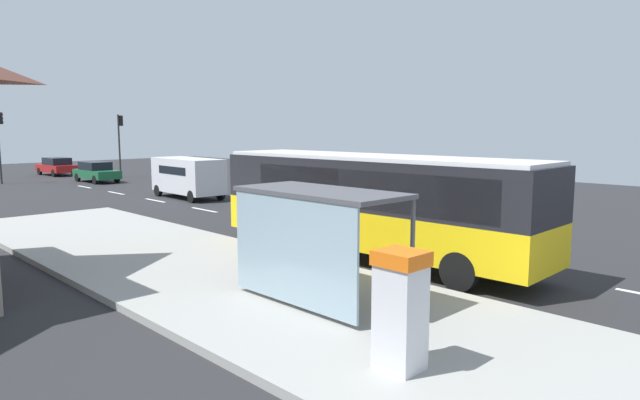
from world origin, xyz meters
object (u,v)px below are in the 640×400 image
Objects in this scene: white_van at (188,175)px; recycling_bin_red at (304,248)px; sedan_near at (96,172)px; traffic_light_far_side at (0,136)px; ticket_machine at (400,309)px; sedan_far at (57,166)px; traffic_light_near_side at (120,136)px; bus_shelter at (310,218)px; bus at (371,200)px; recycling_bin_yellow at (321,252)px.

white_van is 5.55× the size of recycling_bin_red.
traffic_light_far_side reaches higher than sedan_near.
ticket_machine is 39.89m from traffic_light_far_side.
traffic_light_near_side is at bearing -60.32° from sedan_far.
bus_shelter is (-3.31, -36.10, -1.36)m from traffic_light_far_side.
traffic_light_near_side reaches higher than bus_shelter.
traffic_light_far_side reaches higher than recycling_bin_red.
ticket_machine is (-9.99, -44.37, 0.38)m from sedan_far.
sedan_far is 45.48m from ticket_machine.
ticket_machine is at bearing -102.69° from sedan_far.
white_van is 24.92m from ticket_machine.
sedan_far is 0.86× the size of traffic_light_far_side.
bus is 2.10× the size of white_van.
traffic_light_near_side reaches higher than sedan_far.
traffic_light_far_side is 1.31× the size of bus_shelter.
bus is 2.16× the size of traffic_light_near_side.
ticket_machine is 0.48× the size of bus_shelter.
recycling_bin_red is (-2.49, 0.37, -1.19)m from bus.
bus_shelter is at bearing -108.64° from traffic_light_near_side.
bus is at bearing -8.38° from recycling_bin_red.
sedan_near and sedan_far have the same top height.
bus_shelter is at bearing -95.24° from traffic_light_far_side.
bus_shelter reaches higher than sedan_far.
sedan_far is (4.02, 38.67, -1.05)m from bus.
traffic_light_far_side reaches higher than recycling_bin_yellow.
traffic_light_near_side is at bearing 73.81° from recycling_bin_yellow.
ticket_machine is at bearing -96.61° from traffic_light_far_side.
sedan_near is at bearing -33.00° from traffic_light_far_side.
white_van is 21.25m from bus_shelter.
white_van reaches higher than sedan_far.
white_van is at bearing 69.15° from recycling_bin_red.
traffic_light_near_side reaches higher than white_van.
sedan_far is at bearing 119.68° from traffic_light_near_side.
traffic_light_far_side reaches higher than bus.
recycling_bin_yellow is 0.18× the size of traffic_light_far_side.
white_van is at bearing 66.07° from bus_shelter.
sedan_far is at bearing 77.31° from ticket_machine.
recycling_bin_yellow is 1.00× the size of recycling_bin_red.
recycling_bin_red is (3.49, 6.07, -0.52)m from ticket_machine.
traffic_light_near_side reaches higher than sedan_near.
bus_shelter is at bearing -139.25° from recycling_bin_yellow.
recycling_bin_red is 3.71m from bus_shelter.
traffic_light_near_side reaches higher than ticket_machine.
sedan_far is 7.71m from traffic_light_far_side.
recycling_bin_red is 0.24× the size of bus_shelter.
white_van is at bearing 66.62° from ticket_machine.
bus reaches higher than bus_shelter.
ticket_machine is at bearing -113.38° from white_van.
bus is 8.29m from ticket_machine.
recycling_bin_red is at bearing 171.62° from bus.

